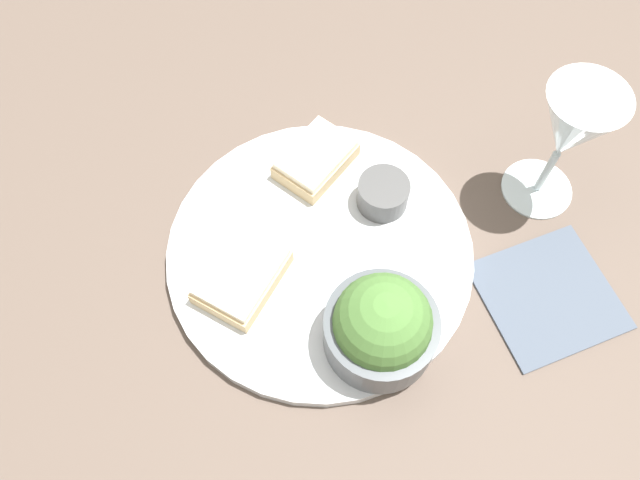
{
  "coord_description": "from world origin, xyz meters",
  "views": [
    {
      "loc": [
        -0.11,
        -0.24,
        0.56
      ],
      "look_at": [
        0.0,
        0.0,
        0.03
      ],
      "focal_mm": 35.0,
      "sensor_mm": 36.0,
      "label": 1
    }
  ],
  "objects_px": {
    "sauce_ramekin": "(383,193)",
    "napkin": "(549,295)",
    "salad_bowl": "(381,326)",
    "cheese_toast_near": "(241,274)",
    "wine_glass": "(570,131)",
    "cheese_toast_far": "(316,159)"
  },
  "relations": [
    {
      "from": "sauce_ramekin",
      "to": "wine_glass",
      "type": "xyz_separation_m",
      "value": [
        0.16,
        -0.05,
        0.07
      ]
    },
    {
      "from": "cheese_toast_far",
      "to": "salad_bowl",
      "type": "bearing_deg",
      "value": -97.87
    },
    {
      "from": "sauce_ramekin",
      "to": "wine_glass",
      "type": "relative_size",
      "value": 0.35
    },
    {
      "from": "cheese_toast_far",
      "to": "napkin",
      "type": "height_order",
      "value": "cheese_toast_far"
    },
    {
      "from": "cheese_toast_near",
      "to": "wine_glass",
      "type": "bearing_deg",
      "value": -4.81
    },
    {
      "from": "wine_glass",
      "to": "cheese_toast_near",
      "type": "bearing_deg",
      "value": 175.19
    },
    {
      "from": "salad_bowl",
      "to": "napkin",
      "type": "xyz_separation_m",
      "value": [
        0.17,
        -0.03,
        -0.05
      ]
    },
    {
      "from": "sauce_ramekin",
      "to": "napkin",
      "type": "distance_m",
      "value": 0.19
    },
    {
      "from": "cheese_toast_near",
      "to": "napkin",
      "type": "xyz_separation_m",
      "value": [
        0.26,
        -0.13,
        -0.02
      ]
    },
    {
      "from": "sauce_ramekin",
      "to": "wine_glass",
      "type": "height_order",
      "value": "wine_glass"
    },
    {
      "from": "salad_bowl",
      "to": "cheese_toast_near",
      "type": "distance_m",
      "value": 0.14
    },
    {
      "from": "salad_bowl",
      "to": "napkin",
      "type": "relative_size",
      "value": 0.78
    },
    {
      "from": "cheese_toast_far",
      "to": "napkin",
      "type": "bearing_deg",
      "value": -56.91
    },
    {
      "from": "sauce_ramekin",
      "to": "napkin",
      "type": "xyz_separation_m",
      "value": [
        0.1,
        -0.16,
        -0.03
      ]
    },
    {
      "from": "salad_bowl",
      "to": "sauce_ramekin",
      "type": "bearing_deg",
      "value": 61.42
    },
    {
      "from": "cheese_toast_far",
      "to": "wine_glass",
      "type": "bearing_deg",
      "value": -29.69
    },
    {
      "from": "napkin",
      "to": "salad_bowl",
      "type": "bearing_deg",
      "value": 171.1
    },
    {
      "from": "sauce_ramekin",
      "to": "cheese_toast_near",
      "type": "xyz_separation_m",
      "value": [
        -0.16,
        -0.02,
        -0.0
      ]
    },
    {
      "from": "sauce_ramekin",
      "to": "cheese_toast_far",
      "type": "distance_m",
      "value": 0.08
    },
    {
      "from": "napkin",
      "to": "cheese_toast_far",
      "type": "bearing_deg",
      "value": 123.09
    },
    {
      "from": "wine_glass",
      "to": "salad_bowl",
      "type": "bearing_deg",
      "value": -160.79
    },
    {
      "from": "cheese_toast_far",
      "to": "napkin",
      "type": "xyz_separation_m",
      "value": [
        0.15,
        -0.22,
        -0.02
      ]
    }
  ]
}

